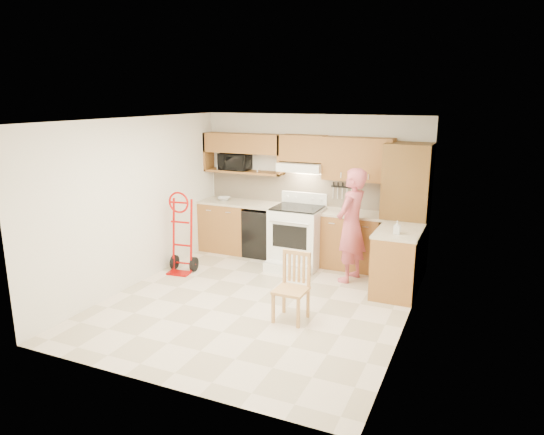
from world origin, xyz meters
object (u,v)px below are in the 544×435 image
Objects in this scene: hand_truck at (180,237)px; microwave at (235,162)px; range at (296,232)px; dining_chair at (291,288)px; person at (351,225)px.

microwave is at bearing 74.87° from hand_truck.
dining_chair is (0.69, -1.95, -0.16)m from range.
microwave is at bearing 160.70° from range.
microwave reaches higher than hand_truck.
range is (1.37, -0.48, -1.04)m from microwave.
range is 1.37× the size of dining_chair.
person reaches higher than dining_chair.
microwave is 1.79m from range.
microwave is 3.41m from dining_chair.
microwave is 0.31× the size of person.
microwave reaches higher than range.
range is 1.90m from hand_truck.
dining_chair is at bearing -28.83° from hand_truck.
hand_truck is at bearing 158.97° from dining_chair.
range is at bearing 110.56° from dining_chair.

